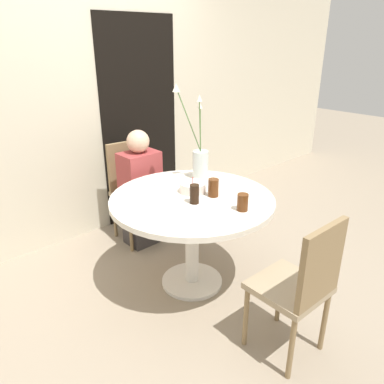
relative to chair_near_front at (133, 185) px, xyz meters
The scene contains 13 objects.
ground_plane 1.10m from the chair_near_front, 96.76° to the right, with size 16.00×16.00×0.00m, color gray.
wall_back 0.87m from the chair_near_front, 105.99° to the left, with size 8.00×0.05×2.60m.
doorway_panel 0.72m from the chair_near_front, 43.94° to the left, with size 0.90×0.01×2.05m.
dining_table 0.97m from the chair_near_front, 96.76° to the right, with size 1.21×1.21×0.75m.
chair_near_front is the anchor object (origin of this frame).
chair_left_flank 1.93m from the chair_near_front, 94.28° to the right, with size 0.41×0.41×0.94m.
birthday_cake 0.93m from the chair_near_front, 92.75° to the right, with size 0.20×0.20×0.12m.
flower_vase 0.83m from the chair_near_front, 74.01° to the right, with size 0.26×0.20×0.77m.
side_plate 0.67m from the chair_near_front, 97.26° to the right, with size 0.22×0.22×0.01m.
drink_glass_0 1.38m from the chair_near_front, 90.56° to the right, with size 0.08×0.08×0.12m.
drink_glass_1 1.10m from the chair_near_front, 99.32° to the right, with size 0.07×0.07×0.14m.
drink_glass_2 1.09m from the chair_near_front, 89.21° to the right, with size 0.08×0.08×0.13m.
person_guest 0.16m from the chair_near_front, 96.76° to the right, with size 0.34×0.24×1.10m.
Camera 1 is at (-1.69, -1.86, 1.84)m, focal length 35.00 mm.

